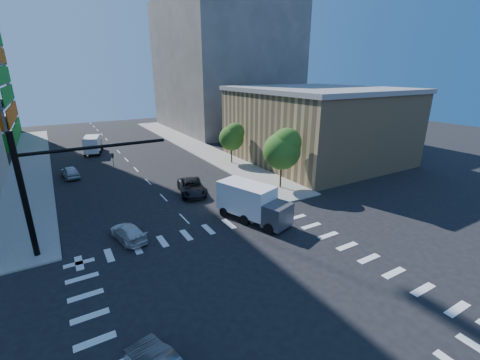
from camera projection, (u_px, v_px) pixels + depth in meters
ground at (257, 293)px, 19.51m from camera, size 160.00×160.00×0.00m
road_markings at (257, 292)px, 19.51m from camera, size 20.00×20.00×0.01m
sidewalk_ne at (193, 145)px, 58.10m from camera, size 5.00×60.00×0.15m
sidewalk_nw at (31, 165)px, 46.04m from camera, size 5.00×60.00×0.15m
commercial_building at (316, 124)px, 47.79m from camera, size 20.50×22.50×10.60m
bg_building_ne at (223, 66)px, 72.84m from camera, size 24.00×30.00×28.00m
signal_mast_nw at (47, 182)px, 22.29m from camera, size 10.20×0.40×9.00m
tree_south at (283, 148)px, 35.42m from camera, size 4.16×4.16×6.82m
tree_north at (233, 136)px, 45.57m from camera, size 3.54×3.52×5.78m
car_nb_far at (192, 187)px, 35.01m from camera, size 3.76×6.05×1.56m
car_sb_near at (128, 232)px, 25.48m from camera, size 2.58×4.57×1.25m
car_sb_mid at (70, 172)px, 40.43m from camera, size 2.26×4.52×1.48m
box_truck_near at (255, 206)px, 28.38m from camera, size 4.54×6.80×3.29m
box_truck_far at (93, 145)px, 52.46m from camera, size 3.58×5.86×2.87m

